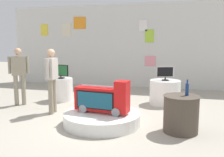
{
  "coord_description": "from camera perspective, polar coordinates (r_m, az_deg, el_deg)",
  "views": [
    {
      "loc": [
        1.86,
        -5.01,
        1.77
      ],
      "look_at": [
        0.29,
        0.98,
        0.88
      ],
      "focal_mm": 39.26,
      "sensor_mm": 36.0,
      "label": 1
    }
  ],
  "objects": [
    {
      "name": "ground_plane",
      "position": [
        5.63,
        -5.43,
        -10.17
      ],
      "size": [
        30.0,
        30.0,
        0.0
      ],
      "primitive_type": "plane",
      "color": "#A8A091"
    },
    {
      "name": "back_wall_display",
      "position": [
        10.02,
        4.0,
        7.6
      ],
      "size": [
        10.36,
        0.13,
        3.32
      ],
      "color": "silver",
      "rests_on": "ground"
    },
    {
      "name": "main_display_pedestal",
      "position": [
        5.48,
        -2.34,
        -9.25
      ],
      "size": [
        1.69,
        1.69,
        0.26
      ],
      "primitive_type": "cylinder",
      "color": "white",
      "rests_on": "ground"
    },
    {
      "name": "novelty_firetruck_tv",
      "position": [
        5.35,
        -2.16,
        -4.84
      ],
      "size": [
        1.23,
        0.48,
        0.73
      ],
      "color": "gray",
      "rests_on": "main_display_pedestal"
    },
    {
      "name": "display_pedestal_left_rear",
      "position": [
        7.79,
        -11.73,
        -2.46
      ],
      "size": [
        0.71,
        0.71,
        0.7
      ],
      "primitive_type": "cylinder",
      "color": "white",
      "rests_on": "ground"
    },
    {
      "name": "tv_on_left_rear",
      "position": [
        7.71,
        -11.86,
        1.67
      ],
      "size": [
        0.54,
        0.24,
        0.42
      ],
      "color": "black",
      "rests_on": "display_pedestal_left_rear"
    },
    {
      "name": "display_pedestal_center_rear",
      "position": [
        7.35,
        12.19,
        -3.13
      ],
      "size": [
        0.89,
        0.89,
        0.7
      ],
      "primitive_type": "cylinder",
      "color": "white",
      "rests_on": "ground"
    },
    {
      "name": "tv_on_center_rear",
      "position": [
        7.25,
        12.32,
        1.32
      ],
      "size": [
        0.48,
        0.21,
        0.4
      ],
      "color": "black",
      "rests_on": "display_pedestal_center_rear"
    },
    {
      "name": "side_table_round",
      "position": [
        5.12,
        15.76,
        -7.88
      ],
      "size": [
        0.72,
        0.72,
        0.74
      ],
      "color": "#4C4238",
      "rests_on": "ground"
    },
    {
      "name": "bottle_on_side_table",
      "position": [
        5.07,
        17.08,
        -2.38
      ],
      "size": [
        0.07,
        0.07,
        0.32
      ],
      "color": "navy",
      "rests_on": "side_table_round"
    },
    {
      "name": "shopper_browsing_near_truck",
      "position": [
        6.32,
        -13.87,
        0.59
      ],
      "size": [
        0.23,
        0.56,
        1.64
      ],
      "color": "gray",
      "rests_on": "ground"
    },
    {
      "name": "shopper_browsing_rear",
      "position": [
        7.46,
        -20.86,
        1.44
      ],
      "size": [
        0.48,
        0.38,
        1.64
      ],
      "color": "gray",
      "rests_on": "ground"
    }
  ]
}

